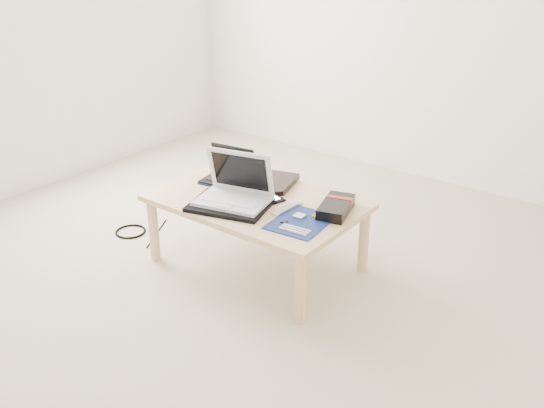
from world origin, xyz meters
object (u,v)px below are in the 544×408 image
Objects in this scene: white_laptop at (235,190)px; coffee_table at (257,208)px; netbook at (230,174)px; gpu_box at (336,207)px.

coffee_table is at bearing 61.51° from white_laptop.
white_laptop is (0.22, -0.21, 0.03)m from netbook.
white_laptop reaches higher than netbook.
netbook is at bearing 158.91° from coffee_table.
coffee_table is 3.69× the size of gpu_box.
netbook is at bearing -178.94° from gpu_box.
white_laptop is (-0.06, -0.10, 0.12)m from coffee_table.
gpu_box is at bearing 1.06° from netbook.
white_laptop reaches higher than gpu_box.
coffee_table is 2.65× the size of white_laptop.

